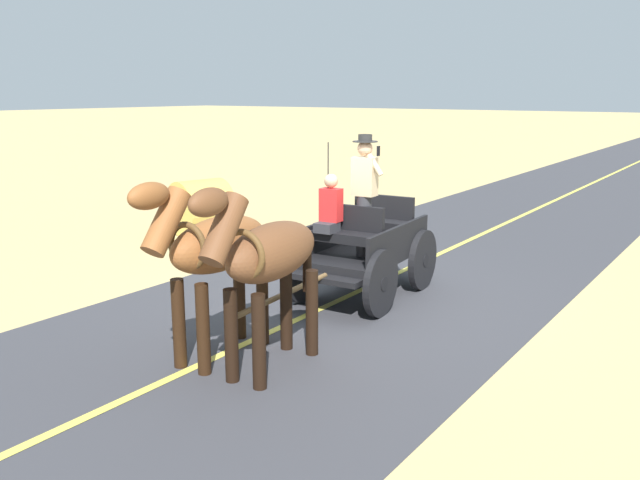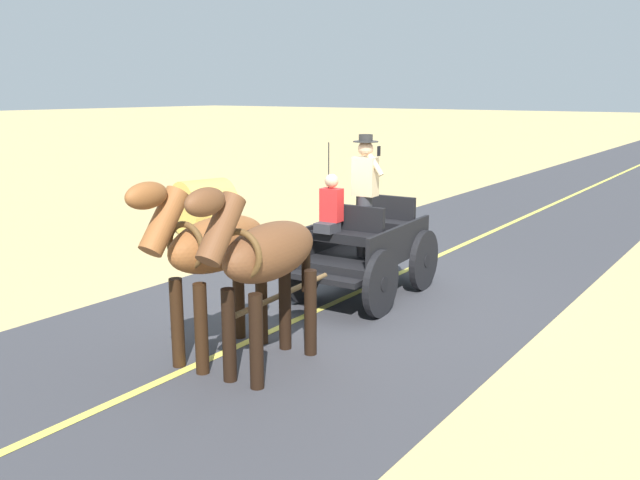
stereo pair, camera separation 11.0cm
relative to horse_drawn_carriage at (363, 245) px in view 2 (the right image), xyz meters
The scene contains 7 objects.
ground_plane 0.84m from the horse_drawn_carriage, 36.29° to the left, with size 200.00×200.00×0.00m, color tan.
road_surface 0.84m from the horse_drawn_carriage, 36.29° to the left, with size 5.80×160.00×0.01m, color #38383D.
road_centre_stripe 0.83m from the horse_drawn_carriage, 36.29° to the left, with size 0.12×160.00×0.00m, color #DBCC4C.
horse_drawn_carriage is the anchor object (origin of this frame).
horse_near_side 3.09m from the horse_drawn_carriage, 100.98° to the left, with size 0.69×2.14×2.21m.
horse_off_side 3.09m from the horse_drawn_carriage, 87.09° to the left, with size 0.63×2.13×2.21m.
hay_bale 5.73m from the horse_drawn_carriage, 20.27° to the right, with size 1.20×1.20×1.10m, color gold.
Camera 2 is at (-5.34, 8.28, 3.10)m, focal length 37.42 mm.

